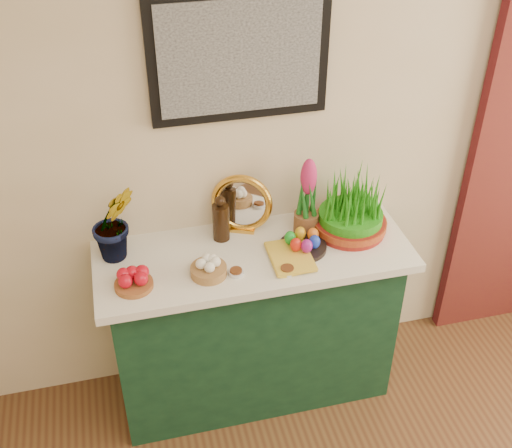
{
  "coord_description": "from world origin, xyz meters",
  "views": [
    {
      "loc": [
        -0.86,
        -0.17,
        2.63
      ],
      "look_at": [
        -0.33,
        1.95,
        1.07
      ],
      "focal_mm": 45.0,
      "sensor_mm": 36.0,
      "label": 1
    }
  ],
  "objects": [
    {
      "name": "mirror",
      "position": [
        -0.34,
        2.18,
        1.03
      ],
      "size": [
        0.28,
        0.17,
        0.28
      ],
      "color": "gold",
      "rests_on": "tablecloth"
    },
    {
      "name": "hyacinth_green",
      "position": [
        -0.91,
        2.11,
        1.13
      ],
      "size": [
        0.27,
        0.24,
        0.47
      ],
      "primitive_type": "imported",
      "rotation": [
        0.0,
        0.0,
        0.2
      ],
      "color": "#1C681E",
      "rests_on": "tablecloth"
    },
    {
      "name": "hyacinth_pink",
      "position": [
        -0.06,
        2.1,
        1.06
      ],
      "size": [
        0.12,
        0.12,
        0.38
      ],
      "color": "brown",
      "rests_on": "tablecloth"
    },
    {
      "name": "garlic_basket",
      "position": [
        -0.55,
        1.89,
        0.93
      ],
      "size": [
        0.16,
        0.16,
        0.09
      ],
      "color": "olive",
      "rests_on": "tablecloth"
    },
    {
      "name": "egg_plate",
      "position": [
        -0.11,
        1.96,
        0.92
      ],
      "size": [
        0.25,
        0.25,
        0.09
      ],
      "color": "black",
      "rests_on": "tablecloth"
    },
    {
      "name": "sideboard",
      "position": [
        -0.33,
        2.0,
        0.42
      ],
      "size": [
        1.3,
        0.45,
        0.85
      ],
      "primitive_type": "cube",
      "color": "#163E23",
      "rests_on": "ground"
    },
    {
      "name": "spice_dish_right",
      "position": [
        -0.23,
        1.82,
        0.9
      ],
      "size": [
        0.07,
        0.07,
        0.03
      ],
      "color": "silver",
      "rests_on": "tablecloth"
    },
    {
      "name": "apple_bowl",
      "position": [
        -0.86,
        1.89,
        0.92
      ],
      "size": [
        0.16,
        0.16,
        0.08
      ],
      "color": "brown",
      "rests_on": "tablecloth"
    },
    {
      "name": "tablecloth",
      "position": [
        -0.33,
        2.0,
        0.87
      ],
      "size": [
        1.4,
        0.55,
        0.04
      ],
      "primitive_type": "cube",
      "color": "silver",
      "rests_on": "sideboard"
    },
    {
      "name": "spice_dish_left",
      "position": [
        -0.44,
        1.86,
        0.9
      ],
      "size": [
        0.06,
        0.06,
        0.03
      ],
      "color": "silver",
      "rests_on": "tablecloth"
    },
    {
      "name": "wheatgrass_sabzeh",
      "position": [
        0.14,
        2.05,
        1.01
      ],
      "size": [
        0.34,
        0.34,
        0.28
      ],
      "color": "maroon",
      "rests_on": "tablecloth"
    },
    {
      "name": "book",
      "position": [
        -0.28,
        1.91,
        0.91
      ],
      "size": [
        0.16,
        0.24,
        0.03
      ],
      "primitive_type": "imported",
      "rotation": [
        0.0,
        0.0,
        -0.01
      ],
      "color": "gold",
      "rests_on": "tablecloth"
    },
    {
      "name": "vinegar_cruet",
      "position": [
        -0.45,
        2.13,
        0.99
      ],
      "size": [
        0.08,
        0.08,
        0.22
      ],
      "color": "black",
      "rests_on": "tablecloth"
    }
  ]
}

